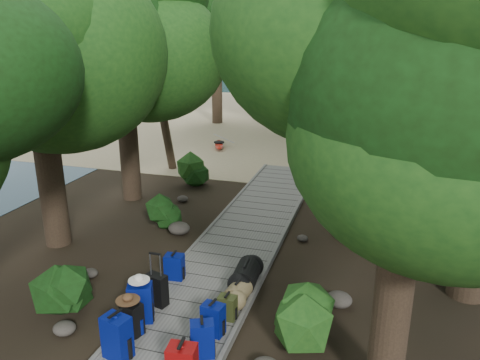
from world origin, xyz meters
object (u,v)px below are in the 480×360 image
(backpack_left_c, at_px, (141,301))
(suitcase_on_boardwalk, at_px, (157,290))
(backpack_left_b, at_px, (132,317))
(backpack_left_d, at_px, (174,265))
(backpack_right_b, at_px, (202,337))
(sun_lounger, at_px, (397,146))
(duffel_right_khaki, at_px, (239,291))
(backpack_right_c, at_px, (213,318))
(lone_suitcase_on_sand, at_px, (307,155))
(duffel_right_black, at_px, (246,275))
(backpack_right_d, at_px, (227,306))
(backpack_left_a, at_px, (117,335))
(kayak, at_px, (219,144))

(backpack_left_c, relative_size, suitcase_on_boardwalk, 1.28)
(backpack_left_b, bearing_deg, backpack_left_d, 112.92)
(backpack_right_b, xyz_separation_m, sun_lounger, (3.16, 14.37, -0.11))
(backpack_right_b, bearing_deg, duffel_right_khaki, 62.77)
(backpack_right_c, xyz_separation_m, suitcase_on_boardwalk, (-1.31, 0.53, -0.00))
(duffel_right_khaki, relative_size, lone_suitcase_on_sand, 1.03)
(backpack_left_d, bearing_deg, duffel_right_black, -0.83)
(duffel_right_black, distance_m, lone_suitcase_on_sand, 9.71)
(backpack_right_c, xyz_separation_m, duffel_right_black, (0.11, 1.65, -0.06))
(backpack_right_d, height_order, suitcase_on_boardwalk, suitcase_on_boardwalk)
(backpack_left_a, bearing_deg, duffel_right_black, 76.64)
(backpack_left_c, height_order, sun_lounger, backpack_left_c)
(duffel_right_khaki, xyz_separation_m, kayak, (-4.46, 11.64, -0.14))
(backpack_left_c, distance_m, suitcase_on_boardwalk, 0.55)
(lone_suitcase_on_sand, bearing_deg, sun_lounger, 52.84)
(backpack_right_d, distance_m, suitcase_on_boardwalk, 1.40)
(backpack_right_b, relative_size, duffel_right_khaki, 1.09)
(lone_suitcase_on_sand, bearing_deg, duffel_right_black, -70.84)
(backpack_left_a, relative_size, sun_lounger, 0.40)
(backpack_left_d, distance_m, sun_lounger, 13.10)
(backpack_left_c, xyz_separation_m, backpack_right_b, (1.38, -0.57, -0.06))
(backpack_left_a, xyz_separation_m, sun_lounger, (4.43, 14.78, -0.18))
(backpack_left_d, height_order, lone_suitcase_on_sand, backpack_left_d)
(backpack_left_a, relative_size, backpack_right_b, 1.20)
(backpack_right_d, bearing_deg, suitcase_on_boardwalk, -178.50)
(backpack_left_d, bearing_deg, suitcase_on_boardwalk, -90.43)
(backpack_left_a, bearing_deg, duffel_right_khaki, 70.39)
(backpack_left_a, height_order, duffel_right_black, backpack_left_a)
(backpack_left_d, height_order, duffel_right_black, backpack_left_d)
(backpack_right_c, height_order, duffel_right_black, backpack_right_c)
(duffel_right_khaki, height_order, kayak, duffel_right_khaki)
(duffel_right_black, relative_size, sun_lounger, 0.39)
(suitcase_on_boardwalk, bearing_deg, kayak, 119.18)
(backpack_right_c, height_order, duffel_right_khaki, backpack_right_c)
(backpack_right_d, distance_m, duffel_right_khaki, 0.59)
(duffel_right_khaki, bearing_deg, backpack_left_c, -136.45)
(backpack_left_c, xyz_separation_m, backpack_right_c, (1.35, 0.01, -0.08))
(backpack_left_c, height_order, suitcase_on_boardwalk, backpack_left_c)
(backpack_left_a, relative_size, suitcase_on_boardwalk, 1.30)
(backpack_right_b, bearing_deg, kayak, 84.24)
(duffel_right_khaki, relative_size, duffel_right_black, 0.78)
(duffel_right_black, xyz_separation_m, lone_suitcase_on_sand, (-0.33, 9.71, -0.05))
(backpack_right_b, xyz_separation_m, backpack_right_d, (0.06, 1.07, -0.09))
(backpack_left_d, xyz_separation_m, duffel_right_khaki, (1.52, -0.43, -0.09))
(backpack_right_c, distance_m, lone_suitcase_on_sand, 11.36)
(backpack_left_b, bearing_deg, kayak, 123.26)
(duffel_right_khaki, height_order, sun_lounger, sun_lounger)
(backpack_left_d, height_order, kayak, backpack_left_d)
(sun_lounger, bearing_deg, backpack_left_c, -127.68)
(sun_lounger, bearing_deg, duffel_right_black, -123.69)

